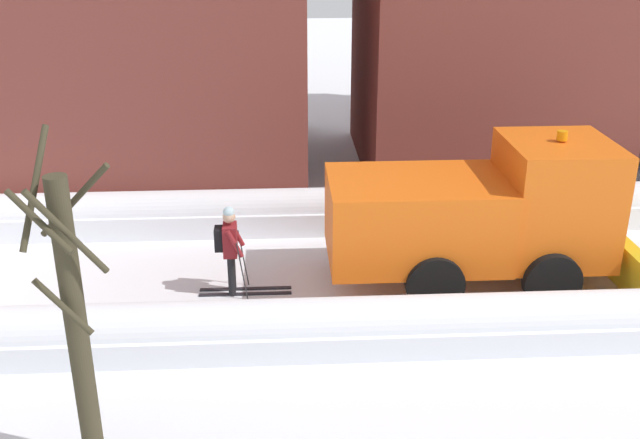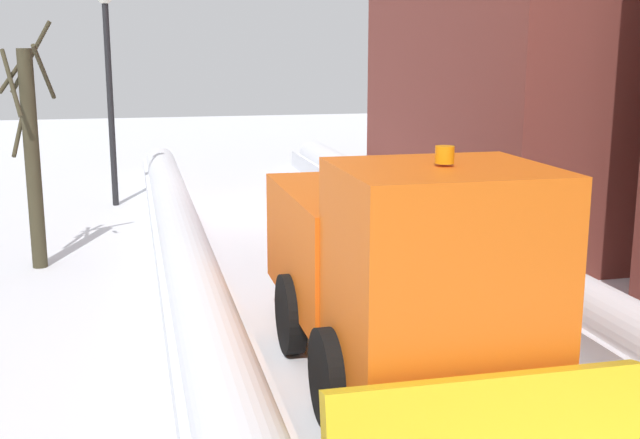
% 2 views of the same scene
% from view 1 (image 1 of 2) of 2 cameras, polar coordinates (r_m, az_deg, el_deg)
% --- Properties ---
extents(ground_plane, '(80.00, 80.00, 0.00)m').
position_cam_1_polar(ground_plane, '(15.51, 9.63, -4.21)').
color(ground_plane, white).
extents(snowbank_left, '(1.10, 36.00, 0.99)m').
position_cam_1_polar(snowbank_left, '(17.64, 7.96, 0.78)').
color(snowbank_left, white).
rests_on(snowbank_left, ground).
extents(snowbank_right, '(1.10, 36.00, 0.90)m').
position_cam_1_polar(snowbank_right, '(13.15, 12.12, -7.82)').
color(snowbank_right, white).
rests_on(snowbank_right, ground).
extents(building_brick_mid, '(6.69, 6.85, 8.52)m').
position_cam_1_polar(building_brick_mid, '(21.78, 12.56, 15.08)').
color(building_brick_mid, brown).
rests_on(building_brick_mid, ground).
extents(plow_truck, '(3.20, 5.98, 3.12)m').
position_cam_1_polar(plow_truck, '(14.79, 12.41, 0.48)').
color(plow_truck, orange).
rests_on(plow_truck, ground).
extents(skier, '(0.62, 1.80, 1.81)m').
position_cam_1_polar(skier, '(14.28, -6.92, -2.03)').
color(skier, black).
rests_on(skier, ground).
extents(traffic_light_pole, '(0.28, 0.42, 4.44)m').
position_cam_1_polar(traffic_light_pole, '(17.46, -12.57, 9.49)').
color(traffic_light_pole, black).
rests_on(traffic_light_pole, ground).
extents(bare_tree_near, '(0.99, 1.16, 4.60)m').
position_cam_1_polar(bare_tree_near, '(9.80, -18.32, -7.30)').
color(bare_tree_near, '#3A3423').
rests_on(bare_tree_near, ground).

